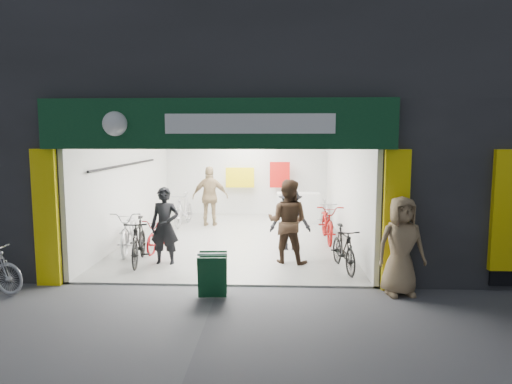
# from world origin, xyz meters

# --- Properties ---
(ground) EXTENTS (60.00, 60.00, 0.00)m
(ground) POSITION_xyz_m (0.00, 0.00, 0.00)
(ground) COLOR #56565B
(ground) RESTS_ON ground
(building) EXTENTS (17.00, 10.27, 8.00)m
(building) POSITION_xyz_m (0.91, 4.99, 4.31)
(building) COLOR #232326
(building) RESTS_ON ground
(bike_left_front) EXTENTS (0.98, 2.10, 1.06)m
(bike_left_front) POSITION_xyz_m (-2.50, 2.49, 0.53)
(bike_left_front) COLOR #BBBBC0
(bike_left_front) RESTS_ON ground
(bike_left_midfront) EXTENTS (0.72, 1.78, 1.04)m
(bike_left_midfront) POSITION_xyz_m (-1.97, 1.44, 0.52)
(bike_left_midfront) COLOR black
(bike_left_midfront) RESTS_ON ground
(bike_left_midback) EXTENTS (0.73, 1.64, 0.83)m
(bike_left_midback) POSITION_xyz_m (-1.80, 2.63, 0.42)
(bike_left_midback) COLOR maroon
(bike_left_midback) RESTS_ON ground
(bike_left_back) EXTENTS (0.68, 1.84, 1.08)m
(bike_left_back) POSITION_xyz_m (-1.85, 5.79, 0.54)
(bike_left_back) COLOR #B4B4B9
(bike_left_back) RESTS_ON ground
(bike_right_front) EXTENTS (0.68, 1.65, 0.97)m
(bike_right_front) POSITION_xyz_m (2.50, 1.13, 0.48)
(bike_right_front) COLOR black
(bike_right_front) RESTS_ON ground
(bike_right_mid) EXTENTS (0.70, 1.98, 1.04)m
(bike_right_mid) POSITION_xyz_m (2.47, 3.85, 0.52)
(bike_right_mid) COLOR maroon
(bike_right_mid) RESTS_ON ground
(bike_right_back) EXTENTS (0.58, 1.77, 1.05)m
(bike_right_back) POSITION_xyz_m (2.50, 4.54, 0.52)
(bike_right_back) COLOR #A6A6AB
(bike_right_back) RESTS_ON ground
(customer_a) EXTENTS (0.66, 0.46, 1.74)m
(customer_a) POSITION_xyz_m (-1.36, 1.38, 0.87)
(customer_a) COLOR black
(customer_a) RESTS_ON ground
(customer_b) EXTENTS (1.08, 0.93, 1.89)m
(customer_b) POSITION_xyz_m (1.33, 1.64, 0.95)
(customer_b) COLOR #382519
(customer_b) RESTS_ON ground
(customer_c) EXTENTS (1.04, 0.64, 1.56)m
(customer_c) POSITION_xyz_m (1.42, 2.74, 0.78)
(customer_c) COLOR black
(customer_c) RESTS_ON ground
(customer_d) EXTENTS (1.13, 0.50, 1.91)m
(customer_d) POSITION_xyz_m (-0.99, 5.72, 0.96)
(customer_d) COLOR #977D58
(customer_d) RESTS_ON ground
(pedestrian_near) EXTENTS (0.94, 0.69, 1.78)m
(pedestrian_near) POSITION_xyz_m (3.30, -0.30, 0.89)
(pedestrian_near) COLOR #8A7050
(pedestrian_near) RESTS_ON ground
(sandwich_board) EXTENTS (0.53, 0.54, 0.77)m
(sandwich_board) POSITION_xyz_m (-0.04, -0.59, 0.42)
(sandwich_board) COLOR #0E391E
(sandwich_board) RESTS_ON ground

